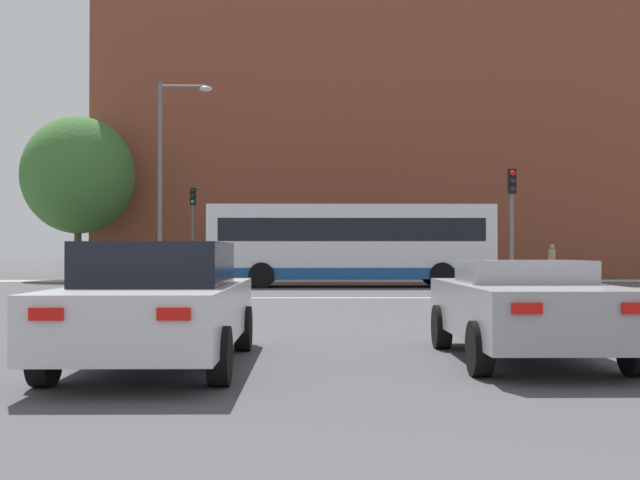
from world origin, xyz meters
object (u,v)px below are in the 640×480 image
car_saloon_left (159,303)px  car_roadster_right (526,308)px  bus_crossing_lead (350,243)px  traffic_light_far_left (193,219)px  pedestrian_waiting (552,259)px  traffic_light_far_right (450,229)px  street_lamp_junction (168,164)px  traffic_light_near_right (512,210)px

car_saloon_left → car_roadster_right: 4.73m
car_roadster_right → bus_crossing_lead: bearing=93.1°
car_roadster_right → bus_crossing_lead: 21.89m
traffic_light_far_left → pedestrian_waiting: traffic_light_far_left is taller
traffic_light_far_left → traffic_light_far_right: size_ratio=1.19×
street_lamp_junction → bus_crossing_lead: bearing=9.5°
bus_crossing_lead → traffic_light_far_left: 9.29m
traffic_light_near_right → pedestrian_waiting: traffic_light_near_right is taller
car_saloon_left → traffic_light_far_left: (-3.69, 28.03, 2.18)m
car_saloon_left → car_roadster_right: size_ratio=1.15×
car_roadster_right → traffic_light_far_left: traffic_light_far_left is taller
traffic_light_near_right → traffic_light_far_right: bearing=89.1°
street_lamp_junction → pedestrian_waiting: size_ratio=4.51×
car_roadster_right → street_lamp_junction: size_ratio=0.54×
traffic_light_far_right → pedestrian_waiting: (5.17, 0.91, -1.47)m
traffic_light_far_right → traffic_light_near_right: bearing=-90.9°
car_roadster_right → traffic_light_far_right: (3.88, 27.85, 1.83)m
bus_crossing_lead → traffic_light_far_right: (5.09, 6.02, 0.76)m
car_roadster_right → street_lamp_junction: (-8.34, 20.64, 4.13)m
traffic_light_near_right → traffic_light_far_right: 12.59m
traffic_light_far_left → traffic_light_near_right: bearing=-45.6°
car_roadster_right → traffic_light_far_right: 28.18m
car_roadster_right → traffic_light_near_right: bearing=76.4°
bus_crossing_lead → street_lamp_junction: size_ratio=1.42×
traffic_light_near_right → traffic_light_far_right: (0.21, 12.59, -0.24)m
traffic_light_far_left → pedestrian_waiting: bearing=3.9°
bus_crossing_lead → traffic_light_far_right: traffic_light_far_right is taller
bus_crossing_lead → car_saloon_left: bearing=-8.9°
street_lamp_junction → traffic_light_far_right: bearing=30.6°
car_saloon_left → traffic_light_near_right: bearing=61.8°
traffic_light_near_right → pedestrian_waiting: (5.38, 13.50, -1.71)m
traffic_light_far_left → street_lamp_junction: street_lamp_junction is taller
traffic_light_near_right → bus_crossing_lead: bearing=126.6°
car_saloon_left → car_roadster_right: (4.71, 0.45, -0.09)m
traffic_light_far_left → traffic_light_far_right: traffic_light_far_left is taller
traffic_light_far_left → traffic_light_near_right: size_ratio=1.08×
pedestrian_waiting → traffic_light_far_right: bearing=-45.2°
street_lamp_junction → pedestrian_waiting: bearing=25.0°
traffic_light_far_left → traffic_light_far_right: (12.29, 0.27, -0.45)m
street_lamp_junction → pedestrian_waiting: (17.39, 8.12, -3.77)m
car_saloon_left → bus_crossing_lead: (3.50, 22.28, 0.98)m
car_saloon_left → traffic_light_far_right: size_ratio=1.33×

